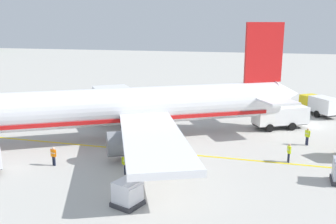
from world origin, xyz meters
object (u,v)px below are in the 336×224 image
object	(u,v)px
crew_loader_left	(289,151)
service_truck_catering	(320,104)
airliner_foreground	(120,108)
crew_loader_right	(54,155)
service_truck_baggage	(280,116)
crew_marshaller	(307,135)
cargo_container_near	(128,194)
crew_supervisor	(126,163)

from	to	relation	value
crew_loader_left	service_truck_catering	bearing A→B (deg)	-13.29
airliner_foreground	crew_loader_right	distance (m)	9.07
service_truck_baggage	crew_loader_right	distance (m)	25.36
service_truck_catering	crew_marshaller	size ratio (longest dim) A/B	3.35
service_truck_catering	cargo_container_near	world-z (taller)	service_truck_catering
service_truck_catering	cargo_container_near	bearing A→B (deg)	153.67
cargo_container_near	crew_loader_right	size ratio (longest dim) A/B	1.34
airliner_foreground	crew_marshaller	world-z (taller)	airliner_foreground
service_truck_baggage	cargo_container_near	world-z (taller)	service_truck_baggage
crew_marshaller	crew_loader_left	bearing A→B (deg)	160.40
crew_marshaller	crew_loader_left	size ratio (longest dim) A/B	1.03
crew_loader_left	crew_supervisor	distance (m)	14.02
crew_loader_right	crew_supervisor	size ratio (longest dim) A/B	0.97
crew_loader_left	service_truck_baggage	bearing A→B (deg)	2.71
cargo_container_near	crew_supervisor	distance (m)	5.35
service_truck_baggage	crew_loader_right	bearing A→B (deg)	132.79
airliner_foreground	crew_supervisor	size ratio (longest dim) A/B	22.52
crew_loader_right	crew_supervisor	xyz separation A→B (m)	(-0.19, -6.57, 0.03)
service_truck_catering	crew_loader_right	size ratio (longest dim) A/B	3.56
service_truck_baggage	crew_supervisor	bearing A→B (deg)	145.35
service_truck_baggage	crew_loader_left	distance (m)	11.21
service_truck_baggage	crew_loader_left	size ratio (longest dim) A/B	3.85
airliner_foreground	cargo_container_near	xyz separation A→B (m)	(-13.47, -6.07, -2.53)
cargo_container_near	crew_loader_left	world-z (taller)	cargo_container_near
airliner_foreground	crew_loader_left	bearing A→B (deg)	-97.96
crew_marshaller	crew_loader_right	xyz separation A→B (m)	(-11.49, 21.08, -0.06)
service_truck_baggage	crew_marshaller	distance (m)	6.26
cargo_container_near	crew_marshaller	xyz separation A→B (m)	(16.60, -12.42, 0.16)
airliner_foreground	service_truck_baggage	size ratio (longest dim) A/B	5.85
crew_loader_left	crew_supervisor	size ratio (longest dim) A/B	1.00
crew_marshaller	crew_supervisor	bearing A→B (deg)	128.83
crew_loader_left	crew_loader_right	size ratio (longest dim) A/B	1.03
crew_loader_left	crew_marshaller	bearing A→B (deg)	-19.60
crew_loader_right	crew_supervisor	bearing A→B (deg)	-91.64
service_truck_baggage	crew_loader_left	world-z (taller)	service_truck_baggage
crew_marshaller	crew_supervisor	distance (m)	18.62
service_truck_catering	cargo_container_near	xyz separation A→B (m)	(-30.34, 15.01, -0.60)
airliner_foreground	crew_loader_right	size ratio (longest dim) A/B	23.22
crew_marshaller	crew_loader_left	distance (m)	5.78
service_truck_baggage	crew_loader_left	xyz separation A→B (m)	(-11.19, -0.53, -0.47)
crew_loader_right	crew_loader_left	bearing A→B (deg)	-72.49
service_truck_baggage	crew_loader_right	world-z (taller)	service_truck_baggage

